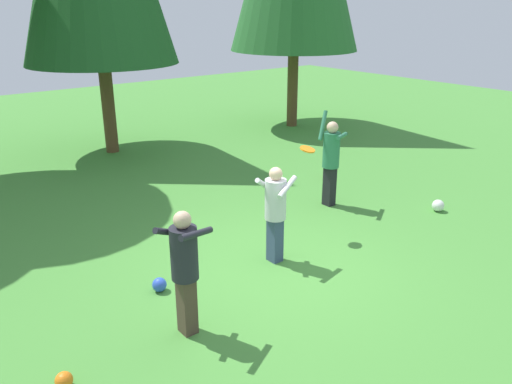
{
  "coord_description": "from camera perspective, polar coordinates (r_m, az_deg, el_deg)",
  "views": [
    {
      "loc": [
        -4.73,
        -5.51,
        3.99
      ],
      "look_at": [
        0.16,
        0.69,
        1.05
      ],
      "focal_mm": 35.93,
      "sensor_mm": 36.0,
      "label": 1
    }
  ],
  "objects": [
    {
      "name": "person_bystander",
      "position": [
        6.38,
        -7.96,
        -7.82
      ],
      "size": [
        0.71,
        0.65,
        1.68
      ],
      "rotation": [
        0.0,
        0.0,
        0.37
      ],
      "color": "#4C382D",
      "rests_on": "ground_plane"
    },
    {
      "name": "ball_red",
      "position": [
        12.47,
        8.12,
        2.03
      ],
      "size": [
        0.2,
        0.2,
        0.2
      ],
      "primitive_type": "sphere",
      "color": "red",
      "rests_on": "ground_plane"
    },
    {
      "name": "frisbee",
      "position": [
        8.91,
        5.76,
        4.76
      ],
      "size": [
        0.35,
        0.35,
        0.09
      ],
      "color": "orange"
    },
    {
      "name": "person_catcher",
      "position": [
        8.1,
        2.17,
        -1.68
      ],
      "size": [
        0.67,
        0.65,
        1.6
      ],
      "rotation": [
        0.0,
        0.0,
        0.39
      ],
      "color": "#38476B",
      "rests_on": "ground_plane"
    },
    {
      "name": "ball_blue",
      "position": [
        7.74,
        -10.7,
        -10.1
      ],
      "size": [
        0.21,
        0.21,
        0.21
      ],
      "primitive_type": "sphere",
      "color": "blue",
      "rests_on": "ground_plane"
    },
    {
      "name": "ball_white",
      "position": [
        11.0,
        19.61,
        -1.43
      ],
      "size": [
        0.24,
        0.24,
        0.24
      ],
      "primitive_type": "sphere",
      "color": "white",
      "rests_on": "ground_plane"
    },
    {
      "name": "ball_orange",
      "position": [
        6.33,
        -20.6,
        -19.03
      ],
      "size": [
        0.2,
        0.2,
        0.2
      ],
      "primitive_type": "sphere",
      "color": "orange",
      "rests_on": "ground_plane"
    },
    {
      "name": "person_thrower",
      "position": [
        10.5,
        8.35,
        3.99
      ],
      "size": [
        0.67,
        0.66,
        1.96
      ],
      "rotation": [
        0.0,
        0.0,
        -2.65
      ],
      "color": "black",
      "rests_on": "ground_plane"
    },
    {
      "name": "ground_plane",
      "position": [
        8.29,
        2.08,
        -8.38
      ],
      "size": [
        40.0,
        40.0,
        0.0
      ],
      "primitive_type": "plane",
      "color": "#478C38"
    }
  ]
}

